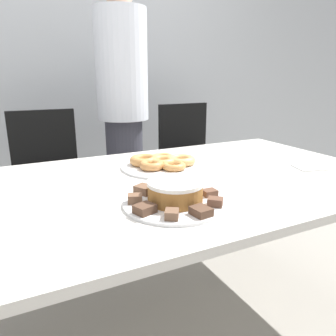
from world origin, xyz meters
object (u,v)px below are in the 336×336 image
object	(u,v)px
office_chair_left	(49,190)
napkin	(310,167)
person_standing	(123,109)
office_chair_right	(192,170)
plate_donuts	(163,166)
plate_cake	(175,203)
frosted_cake	(175,191)

from	to	relation	value
office_chair_left	napkin	xyz separation A→B (m)	(1.00, -1.04, 0.28)
person_standing	office_chair_right	bearing A→B (deg)	-3.53
plate_donuts	plate_cake	bearing A→B (deg)	-110.54
person_standing	office_chair_right	distance (m)	0.69
office_chair_left	plate_donuts	distance (m)	0.89
office_chair_right	plate_donuts	distance (m)	0.99
person_standing	frosted_cake	distance (m)	1.21
frosted_cake	office_chair_right	bearing A→B (deg)	56.87
office_chair_left	plate_cake	size ratio (longest dim) A/B	2.71
office_chair_right	office_chair_left	bearing A→B (deg)	-179.64
office_chair_left	frosted_cake	bearing A→B (deg)	-73.09
office_chair_right	plate_donuts	bearing A→B (deg)	-128.53
office_chair_left	napkin	world-z (taller)	office_chair_left
person_standing	napkin	size ratio (longest dim) A/B	11.24
office_chair_left	plate_cake	xyz separation A→B (m)	(0.27, -1.14, 0.29)
plate_donuts	frosted_cake	bearing A→B (deg)	-110.54
plate_donuts	office_chair_right	bearing A→B (deg)	51.12
office_chair_left	office_chair_right	world-z (taller)	same
person_standing	office_chair_right	size ratio (longest dim) A/B	1.87
office_chair_right	plate_donuts	world-z (taller)	office_chair_right
office_chair_left	plate_donuts	world-z (taller)	office_chair_left
office_chair_left	plate_donuts	size ratio (longest dim) A/B	2.46
office_chair_left	frosted_cake	distance (m)	1.22
office_chair_left	plate_cake	bearing A→B (deg)	-73.09
napkin	frosted_cake	bearing A→B (deg)	-171.88
person_standing	office_chair_left	bearing A→B (deg)	-176.43
office_chair_right	plate_donuts	size ratio (longest dim) A/B	2.46
office_chair_left	napkin	distance (m)	1.47
office_chair_right	napkin	bearing A→B (deg)	-90.01
office_chair_right	frosted_cake	bearing A→B (deg)	-122.78
person_standing	frosted_cake	xyz separation A→B (m)	(-0.24, -1.17, -0.15)
office_chair_left	plate_donuts	bearing A→B (deg)	-56.57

